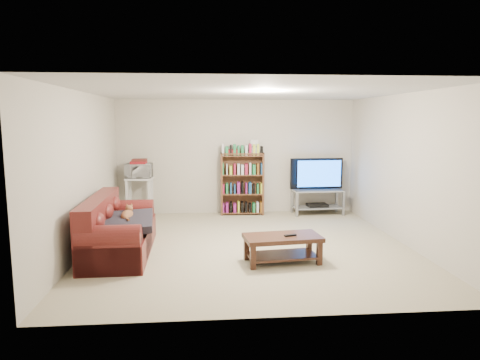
{
  "coord_description": "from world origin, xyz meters",
  "views": [
    {
      "loc": [
        -0.68,
        -6.54,
        1.98
      ],
      "look_at": [
        -0.1,
        0.4,
        1.0
      ],
      "focal_mm": 32.0,
      "sensor_mm": 36.0,
      "label": 1
    }
  ],
  "objects": [
    {
      "name": "blanket",
      "position": [
        -1.84,
        -0.36,
        0.51
      ],
      "size": [
        0.88,
        1.08,
        0.18
      ],
      "primitive_type": "cube",
      "rotation": [
        0.05,
        -0.04,
        0.11
      ],
      "color": "#24212A",
      "rests_on": "sofa"
    },
    {
      "name": "game_boxes",
      "position": [
        -1.99,
        2.11,
        1.14
      ],
      "size": [
        0.31,
        0.28,
        0.05
      ],
      "primitive_type": "cube",
      "rotation": [
        0.0,
        0.0,
        -0.04
      ],
      "color": "maroon",
      "rests_on": "microwave"
    },
    {
      "name": "microwave",
      "position": [
        -1.99,
        2.11,
        0.97
      ],
      "size": [
        0.53,
        0.37,
        0.28
      ],
      "primitive_type": "imported",
      "rotation": [
        0.0,
        0.0,
        -0.04
      ],
      "color": "silver",
      "rests_on": "microwave_stand"
    },
    {
      "name": "bookshelf",
      "position": [
        0.11,
        2.3,
        0.67
      ],
      "size": [
        0.91,
        0.32,
        1.3
      ],
      "rotation": [
        0.0,
        0.0,
        -0.04
      ],
      "color": "brown",
      "rests_on": "floor"
    },
    {
      "name": "tv_stand",
      "position": [
        1.69,
        2.19,
        0.36
      ],
      "size": [
        1.07,
        0.52,
        0.53
      ],
      "rotation": [
        0.0,
        0.0,
        0.04
      ],
      "color": "#999EA3",
      "rests_on": "floor"
    },
    {
      "name": "sofa",
      "position": [
        -2.02,
        -0.22,
        0.31
      ],
      "size": [
        0.91,
        2.02,
        0.86
      ],
      "rotation": [
        0.0,
        0.0,
        0.03
      ],
      "color": "#5D1A18",
      "rests_on": "floor"
    },
    {
      "name": "wall_front",
      "position": [
        0.0,
        -2.5,
        1.2
      ],
      "size": [
        5.0,
        0.0,
        5.0
      ],
      "primitive_type": "plane",
      "rotation": [
        -1.57,
        0.0,
        0.0
      ],
      "color": "beige",
      "rests_on": "ground"
    },
    {
      "name": "floor",
      "position": [
        0.0,
        0.0,
        0.0
      ],
      "size": [
        5.0,
        5.0,
        0.0
      ],
      "primitive_type": "plane",
      "color": "#BAAE8A",
      "rests_on": "ground"
    },
    {
      "name": "cat",
      "position": [
        -1.84,
        -0.17,
        0.57
      ],
      "size": [
        0.23,
        0.55,
        0.16
      ],
      "primitive_type": null,
      "rotation": [
        0.0,
        0.0,
        0.03
      ],
      "color": "brown",
      "rests_on": "sofa"
    },
    {
      "name": "wall_back",
      "position": [
        0.0,
        2.5,
        1.2
      ],
      "size": [
        5.0,
        0.0,
        5.0
      ],
      "primitive_type": "plane",
      "rotation": [
        1.57,
        0.0,
        0.0
      ],
      "color": "beige",
      "rests_on": "ground"
    },
    {
      "name": "remote",
      "position": [
        0.49,
        -0.86,
        0.4
      ],
      "size": [
        0.18,
        0.09,
        0.02
      ],
      "primitive_type": "cube",
      "rotation": [
        0.0,
        0.0,
        0.26
      ],
      "color": "black",
      "rests_on": "coffee_table"
    },
    {
      "name": "wall_left",
      "position": [
        -2.5,
        0.0,
        1.2
      ],
      "size": [
        0.0,
        5.0,
        5.0
      ],
      "primitive_type": "plane",
      "rotation": [
        1.57,
        0.0,
        1.57
      ],
      "color": "beige",
      "rests_on": "ground"
    },
    {
      "name": "shelf_clutter",
      "position": [
        0.21,
        2.31,
        1.41
      ],
      "size": [
        0.67,
        0.21,
        0.28
      ],
      "rotation": [
        0.0,
        0.0,
        -0.04
      ],
      "color": "silver",
      "rests_on": "bookshelf"
    },
    {
      "name": "wall_right",
      "position": [
        2.5,
        0.0,
        1.2
      ],
      "size": [
        0.0,
        5.0,
        5.0
      ],
      "primitive_type": "plane",
      "rotation": [
        1.57,
        0.0,
        -1.57
      ],
      "color": "beige",
      "rests_on": "ground"
    },
    {
      "name": "dvd_player",
      "position": [
        1.69,
        2.19,
        0.19
      ],
      "size": [
        0.43,
        0.31,
        0.06
      ],
      "primitive_type": "cube",
      "rotation": [
        0.0,
        0.0,
        0.04
      ],
      "color": "black",
      "rests_on": "tv_stand"
    },
    {
      "name": "television",
      "position": [
        1.69,
        2.19,
        0.85
      ],
      "size": [
        1.14,
        0.19,
        0.65
      ],
      "primitive_type": "imported",
      "rotation": [
        0.0,
        0.0,
        3.18
      ],
      "color": "black",
      "rests_on": "tv_stand"
    },
    {
      "name": "ceiling",
      "position": [
        0.0,
        0.0,
        2.4
      ],
      "size": [
        5.0,
        5.0,
        0.0
      ],
      "primitive_type": "plane",
      "rotation": [
        3.14,
        0.0,
        0.0
      ],
      "color": "white",
      "rests_on": "ground"
    },
    {
      "name": "microwave_stand",
      "position": [
        -1.99,
        2.11,
        0.53
      ],
      "size": [
        0.53,
        0.4,
        0.83
      ],
      "rotation": [
        0.0,
        0.0,
        -0.04
      ],
      "color": "silver",
      "rests_on": "floor"
    },
    {
      "name": "coffee_table",
      "position": [
        0.39,
        -0.83,
        0.27
      ],
      "size": [
        1.11,
        0.64,
        0.38
      ],
      "rotation": [
        0.0,
        0.0,
        0.11
      ],
      "color": "#3B1F14",
      "rests_on": "floor"
    }
  ]
}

